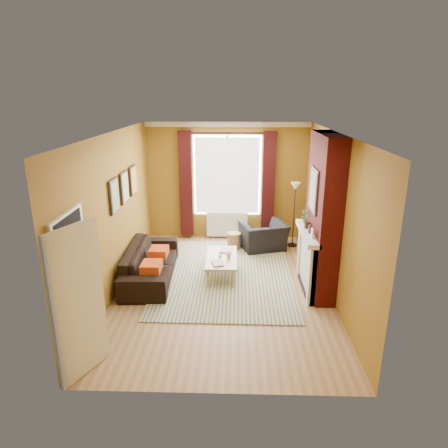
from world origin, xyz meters
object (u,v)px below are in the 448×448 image
at_px(sofa, 151,262).
at_px(wicker_stool, 234,241).
at_px(coffee_table, 221,259).
at_px(armchair, 263,236).
at_px(floor_lamp, 295,196).

height_order(sofa, wicker_stool, sofa).
xyz_separation_m(sofa, coffee_table, (1.36, 0.14, 0.03)).
height_order(armchair, wicker_stool, armchair).
relative_size(armchair, floor_lamp, 0.65).
bearing_deg(coffee_table, sofa, -174.56).
bearing_deg(coffee_table, floor_lamp, 45.29).
distance_m(sofa, coffee_table, 1.37).
xyz_separation_m(armchair, floor_lamp, (0.71, 0.25, 0.88)).
bearing_deg(armchair, sofa, 17.31).
bearing_deg(wicker_stool, floor_lamp, 9.97).
distance_m(armchair, coffee_table, 1.67).
xyz_separation_m(wicker_stool, floor_lamp, (1.37, 0.24, 1.00)).
bearing_deg(coffee_table, wicker_stool, 79.97).
bearing_deg(sofa, coffee_table, -86.61).
relative_size(coffee_table, floor_lamp, 0.78).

